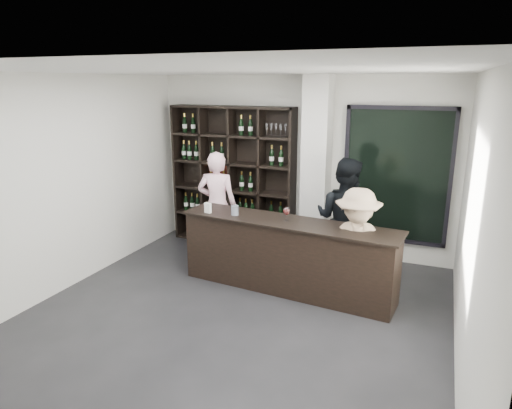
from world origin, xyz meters
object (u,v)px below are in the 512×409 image
at_px(wine_shelf, 233,177).
at_px(taster_pink, 217,205).
at_px(tasting_counter, 287,256).
at_px(taster_black, 344,219).
at_px(customer, 356,248).

bearing_deg(wine_shelf, taster_pink, -85.92).
xyz_separation_m(tasting_counter, taster_black, (0.60, 0.75, 0.39)).
height_order(wine_shelf, taster_pink, wine_shelf).
xyz_separation_m(taster_pink, taster_black, (2.05, -0.01, 0.02)).
bearing_deg(taster_pink, customer, 148.36).
distance_m(tasting_counter, taster_black, 1.04).
distance_m(tasting_counter, customer, 0.97).
distance_m(taster_pink, taster_black, 2.05).
bearing_deg(taster_pink, wine_shelf, -98.71).
height_order(tasting_counter, taster_pink, taster_pink).
distance_m(taster_pink, customer, 2.52).
distance_m(wine_shelf, tasting_counter, 2.21).
xyz_separation_m(tasting_counter, taster_pink, (-1.45, 0.76, 0.37)).
bearing_deg(wine_shelf, tasting_counter, -44.32).
height_order(tasting_counter, taster_black, taster_black).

